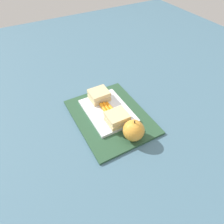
{
  "coord_description": "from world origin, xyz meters",
  "views": [
    {
      "loc": [
        0.51,
        -0.28,
        0.6
      ],
      "look_at": [
        0.01,
        0.0,
        0.04
      ],
      "focal_mm": 32.25,
      "sensor_mm": 36.0,
      "label": 1
    }
  ],
  "objects_px": {
    "sandwich_half_right": "(117,118)",
    "apple": "(134,130)",
    "sandwich_half_left": "(99,95)",
    "food_tray": "(108,111)",
    "carrot_sticks_bundle": "(108,109)"
  },
  "relations": [
    {
      "from": "sandwich_half_left",
      "to": "sandwich_half_right",
      "type": "relative_size",
      "value": 1.0
    },
    {
      "from": "food_tray",
      "to": "apple",
      "type": "distance_m",
      "value": 0.17
    },
    {
      "from": "sandwich_half_left",
      "to": "food_tray",
      "type": "bearing_deg",
      "value": 0.0
    },
    {
      "from": "sandwich_half_left",
      "to": "apple",
      "type": "xyz_separation_m",
      "value": [
        0.24,
        0.02,
        0.01
      ]
    },
    {
      "from": "sandwich_half_right",
      "to": "apple",
      "type": "xyz_separation_m",
      "value": [
        0.09,
        0.02,
        0.01
      ]
    },
    {
      "from": "apple",
      "to": "sandwich_half_left",
      "type": "bearing_deg",
      "value": -175.57
    },
    {
      "from": "carrot_sticks_bundle",
      "to": "apple",
      "type": "xyz_separation_m",
      "value": [
        0.16,
        0.02,
        0.02
      ]
    },
    {
      "from": "sandwich_half_right",
      "to": "apple",
      "type": "height_order",
      "value": "apple"
    },
    {
      "from": "sandwich_half_left",
      "to": "carrot_sticks_bundle",
      "type": "distance_m",
      "value": 0.08
    },
    {
      "from": "sandwich_half_right",
      "to": "apple",
      "type": "bearing_deg",
      "value": 12.27
    },
    {
      "from": "carrot_sticks_bundle",
      "to": "sandwich_half_left",
      "type": "bearing_deg",
      "value": -179.94
    },
    {
      "from": "food_tray",
      "to": "apple",
      "type": "height_order",
      "value": "apple"
    },
    {
      "from": "food_tray",
      "to": "carrot_sticks_bundle",
      "type": "relative_size",
      "value": 2.99
    },
    {
      "from": "carrot_sticks_bundle",
      "to": "food_tray",
      "type": "bearing_deg",
      "value": -173.17
    },
    {
      "from": "food_tray",
      "to": "sandwich_half_left",
      "type": "height_order",
      "value": "sandwich_half_left"
    }
  ]
}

